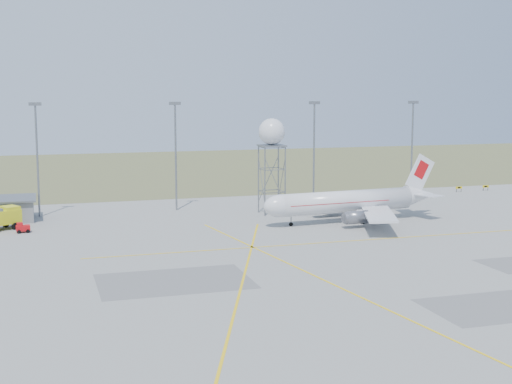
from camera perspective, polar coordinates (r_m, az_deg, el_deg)
name	(u,v)px	position (r m, az deg, el deg)	size (l,w,h in m)	color
ground	(385,302)	(78.31, 10.28, -8.65)	(400.00, 400.00, 0.00)	#969690
grass_strip	(163,169)	(210.58, -7.47, 1.85)	(400.00, 120.00, 0.03)	olive
mast_a	(37,150)	(132.87, -17.12, 3.24)	(2.20, 0.50, 20.50)	slate
mast_b	(176,147)	(135.18, -6.45, 3.61)	(2.20, 0.50, 20.50)	slate
mast_c	(314,144)	(143.02, 4.67, 3.88)	(2.20, 0.50, 20.50)	slate
mast_d	(412,141)	(152.53, 12.38, 3.97)	(2.20, 0.50, 20.50)	slate
taxi_sign_near	(459,188)	(166.81, 15.93, 0.32)	(1.60, 0.17, 1.20)	black
taxi_sign_far	(486,187)	(170.71, 17.90, 0.41)	(1.60, 0.17, 1.20)	black
airliner_main	(349,202)	(123.94, 7.42, -0.79)	(33.42, 32.38, 11.37)	silver
radar_tower	(272,161)	(130.44, 1.27, 2.53)	(4.85, 4.85, 17.57)	slate
baggage_tug	(23,229)	(119.92, -18.16, -2.81)	(2.25, 1.89, 1.64)	red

